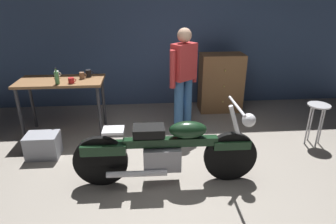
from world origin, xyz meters
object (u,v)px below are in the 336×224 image
at_px(person_standing, 184,76).
at_px(mug_red_diner, 71,80).
at_px(motorcycle, 168,149).
at_px(mug_white_ceramic, 57,74).
at_px(shop_stool, 317,114).
at_px(mug_brown_stoneware, 82,75).
at_px(wooden_dresser, 221,83).
at_px(mug_black_matte, 89,73).
at_px(storage_bin, 43,145).
at_px(bottle, 57,78).

relative_size(person_standing, mug_red_diner, 14.44).
height_order(motorcycle, mug_white_ceramic, mug_white_ceramic).
distance_m(motorcycle, shop_stool, 2.42).
bearing_deg(mug_brown_stoneware, mug_red_diner, -115.77).
distance_m(person_standing, mug_brown_stoneware, 1.59).
xyz_separation_m(person_standing, wooden_dresser, (0.83, 0.82, -0.38)).
relative_size(mug_white_ceramic, mug_black_matte, 0.87).
distance_m(storage_bin, mug_brown_stoneware, 1.21).
distance_m(storage_bin, bottle, 1.00).
xyz_separation_m(person_standing, shop_stool, (1.92, -0.65, -0.43)).
xyz_separation_m(storage_bin, mug_white_ceramic, (0.07, 0.88, 0.78)).
bearing_deg(bottle, storage_bin, -107.16).
xyz_separation_m(wooden_dresser, mug_black_matte, (-2.33, -0.63, 0.41)).
height_order(storage_bin, mug_red_diner, mug_red_diner).
bearing_deg(wooden_dresser, shop_stool, -53.70).
distance_m(shop_stool, mug_black_matte, 3.55).
distance_m(motorcycle, wooden_dresser, 2.56).
height_order(shop_stool, bottle, bottle).
bearing_deg(shop_stool, bottle, 172.74).
relative_size(mug_red_diner, mug_black_matte, 0.93).
xyz_separation_m(shop_stool, mug_brown_stoneware, (-3.50, 0.74, 0.45)).
height_order(person_standing, mug_white_ceramic, person_standing).
distance_m(person_standing, bottle, 1.91).
xyz_separation_m(wooden_dresser, mug_brown_stoneware, (-2.42, -0.73, 0.40)).
height_order(person_standing, storage_bin, person_standing).
bearing_deg(mug_black_matte, wooden_dresser, 15.04).
xyz_separation_m(wooden_dresser, storage_bin, (-2.89, -1.53, -0.38)).
relative_size(wooden_dresser, bottle, 4.56).
bearing_deg(mug_black_matte, person_standing, -7.38).
xyz_separation_m(motorcycle, mug_brown_stoneware, (-1.22, 1.53, 0.50)).
bearing_deg(mug_black_matte, shop_stool, -13.95).
distance_m(mug_white_ceramic, mug_black_matte, 0.49).
bearing_deg(mug_black_matte, motorcycle, -55.22).
bearing_deg(bottle, mug_white_ceramic, 104.86).
relative_size(motorcycle, shop_stool, 3.42).
relative_size(storage_bin, mug_white_ceramic, 4.07).
bearing_deg(mug_red_diner, person_standing, 4.91).
xyz_separation_m(shop_stool, wooden_dresser, (-1.08, 1.48, 0.05)).
bearing_deg(storage_bin, shop_stool, 0.70).
distance_m(person_standing, mug_red_diner, 1.71).
relative_size(shop_stool, storage_bin, 1.45).
bearing_deg(person_standing, wooden_dresser, -173.46).
bearing_deg(mug_red_diner, mug_black_matte, 59.91).
bearing_deg(wooden_dresser, person_standing, -135.30).
height_order(motorcycle, mug_brown_stoneware, mug_brown_stoneware).
bearing_deg(shop_stool, mug_black_matte, 166.05).
relative_size(shop_stool, mug_white_ceramic, 5.92).
bearing_deg(motorcycle, bottle, 141.10).
bearing_deg(storage_bin, bottle, 72.84).
bearing_deg(bottle, motorcycle, -39.74).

